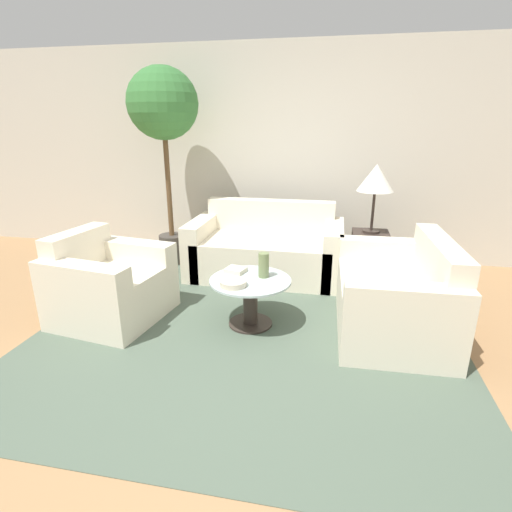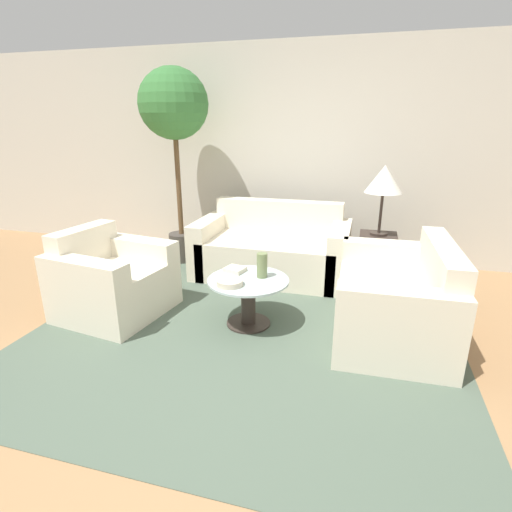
# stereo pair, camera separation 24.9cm
# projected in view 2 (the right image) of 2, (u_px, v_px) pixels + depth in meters

# --- Properties ---
(ground_plane) EXTENTS (14.00, 14.00, 0.00)m
(ground_plane) POSITION_uv_depth(u_px,v_px,m) (212.00, 376.00, 2.79)
(ground_plane) COLOR #9E754C
(wall_back) EXTENTS (10.00, 0.06, 2.60)m
(wall_back) POSITION_uv_depth(u_px,v_px,m) (292.00, 154.00, 4.98)
(wall_back) COLOR beige
(wall_back) RESTS_ON ground_plane
(rug) EXTENTS (3.47, 3.39, 0.01)m
(rug) POSITION_uv_depth(u_px,v_px,m) (248.00, 324.00, 3.50)
(rug) COLOR #4C5B4C
(rug) RESTS_ON ground_plane
(sofa_main) EXTENTS (1.70, 0.90, 0.81)m
(sofa_main) POSITION_uv_depth(u_px,v_px,m) (273.00, 250.00, 4.59)
(sofa_main) COLOR beige
(sofa_main) RESTS_ON ground_plane
(armchair) EXTENTS (0.95, 0.99, 0.78)m
(armchair) POSITION_uv_depth(u_px,v_px,m) (111.00, 283.00, 3.65)
(armchair) COLOR beige
(armchair) RESTS_ON ground_plane
(loveseat) EXTENTS (0.89, 1.37, 0.80)m
(loveseat) POSITION_uv_depth(u_px,v_px,m) (400.00, 302.00, 3.27)
(loveseat) COLOR beige
(loveseat) RESTS_ON ground_plane
(coffee_table) EXTENTS (0.69, 0.69, 0.42)m
(coffee_table) POSITION_uv_depth(u_px,v_px,m) (248.00, 295.00, 3.41)
(coffee_table) COLOR #332823
(coffee_table) RESTS_ON ground_plane
(side_table) EXTENTS (0.39, 0.39, 0.55)m
(side_table) POSITION_uv_depth(u_px,v_px,m) (376.00, 259.00, 4.31)
(side_table) COLOR #332823
(side_table) RESTS_ON ground_plane
(table_lamp) EXTENTS (0.38, 0.38, 0.72)m
(table_lamp) POSITION_uv_depth(u_px,v_px,m) (384.00, 180.00, 4.04)
(table_lamp) COLOR #332823
(table_lamp) RESTS_ON side_table
(potted_plant) EXTENTS (0.80, 0.80, 2.28)m
(potted_plant) POSITION_uv_depth(u_px,v_px,m) (174.00, 115.00, 4.57)
(potted_plant) COLOR #3D3833
(potted_plant) RESTS_ON ground_plane
(vase) EXTENTS (0.09, 0.09, 0.21)m
(vase) POSITION_uv_depth(u_px,v_px,m) (262.00, 265.00, 3.38)
(vase) COLOR #6B7A4C
(vase) RESTS_ON coffee_table
(bowl) EXTENTS (0.22, 0.22, 0.05)m
(bowl) POSITION_uv_depth(u_px,v_px,m) (230.00, 283.00, 3.23)
(bowl) COLOR beige
(bowl) RESTS_ON coffee_table
(book_stack) EXTENTS (0.20, 0.19, 0.04)m
(book_stack) POSITION_uv_depth(u_px,v_px,m) (235.00, 270.00, 3.53)
(book_stack) COLOR beige
(book_stack) RESTS_ON coffee_table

